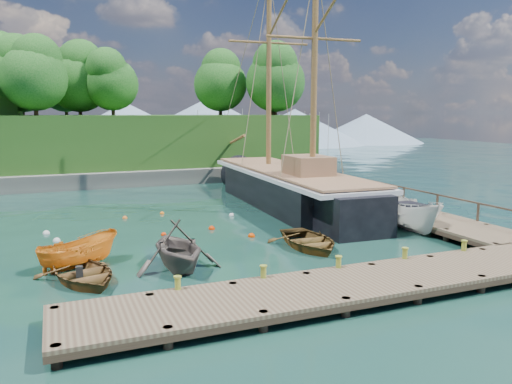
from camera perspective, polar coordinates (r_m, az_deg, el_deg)
ground at (r=22.50m, az=-1.95°, el=-7.03°), size 160.00×160.00×0.00m
dock_near at (r=17.71m, az=11.79°, el=-10.25°), size 20.00×3.20×1.10m
dock_east at (r=33.74m, az=12.35°, el=-1.06°), size 3.20×24.00×1.10m
bollard_0 at (r=16.77m, az=-8.87°, el=-12.86°), size 0.26×0.26×0.45m
bollard_1 at (r=17.64m, az=0.85°, el=-11.62°), size 0.26×0.26×0.45m
bollard_2 at (r=18.96m, az=9.35°, el=-10.26°), size 0.26×0.26×0.45m
bollard_3 at (r=20.63m, az=16.55°, el=-8.91°), size 0.26×0.26×0.45m
bollard_4 at (r=22.57m, az=22.55°, el=-7.68°), size 0.26×0.26×0.45m
rowboat_0 at (r=20.00m, az=-19.14°, el=-9.61°), size 3.90×4.71×0.85m
rowboat_1 at (r=20.60m, az=-8.90°, el=-8.66°), size 3.69×4.21×2.12m
rowboat_2 at (r=23.58m, az=6.04°, el=-6.32°), size 3.27×4.44×0.89m
motorboat_orange at (r=21.89m, az=-19.50°, el=-8.02°), size 3.83×2.91×1.40m
cabin_boat_white at (r=28.12m, az=16.95°, el=-4.16°), size 2.55×5.43×2.02m
schooner at (r=33.72m, az=3.70°, el=0.20°), size 5.65×26.36×19.10m
mooring_buoy_0 at (r=26.35m, az=-21.81°, el=-5.29°), size 0.36×0.36×0.36m
mooring_buoy_1 at (r=26.17m, az=-10.51°, el=-4.88°), size 0.28×0.28×0.28m
mooring_buoy_2 at (r=27.14m, az=-5.09°, el=-4.26°), size 0.35×0.35×0.35m
mooring_buoy_3 at (r=30.54m, az=-2.81°, el=-2.74°), size 0.32×0.32×0.32m
mooring_buoy_4 at (r=30.74m, az=-14.75°, el=-2.95°), size 0.30×0.30×0.30m
mooring_buoy_5 at (r=31.62m, az=-10.68°, el=-2.48°), size 0.27×0.27×0.27m
mooring_buoy_6 at (r=28.19m, az=-22.84°, el=-4.44°), size 0.35×0.35×0.35m
mooring_buoy_7 at (r=25.41m, az=-0.52°, el=-5.14°), size 0.36×0.36×0.36m
distant_ridge at (r=91.06m, az=-15.02°, el=7.55°), size 117.00×40.00×10.00m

